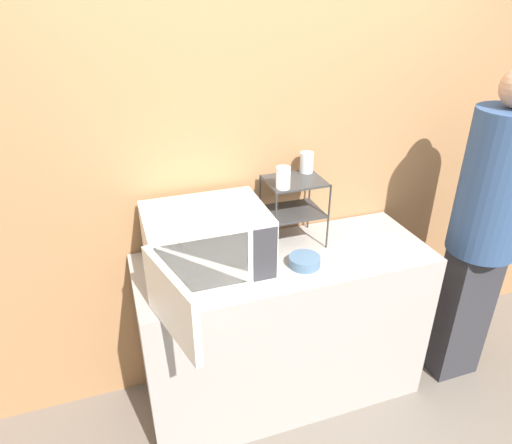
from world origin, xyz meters
TOP-DOWN VIEW (x-y plane):
  - ground_plane at (0.00, 0.00)m, footprint 12.00×12.00m
  - wall_back at (0.00, 0.62)m, footprint 8.00×0.06m
  - counter at (0.00, 0.29)m, footprint 1.53×0.58m
  - microwave at (-0.41, 0.31)m, footprint 0.60×0.86m
  - dish_rack at (0.10, 0.43)m, footprint 0.30×0.25m
  - glass_front_left at (-0.00, 0.35)m, footprint 0.07×0.07m
  - glass_back_right at (0.19, 0.51)m, footprint 0.07×0.07m
  - bowl at (0.06, 0.19)m, footprint 0.15×0.15m
  - person at (1.07, 0.10)m, footprint 0.36×0.36m

SIDE VIEW (x-z plane):
  - ground_plane at x=0.00m, z-range 0.00..0.00m
  - counter at x=0.00m, z-range 0.00..0.93m
  - bowl at x=0.06m, z-range 0.93..0.98m
  - person at x=1.07m, z-range 0.12..1.96m
  - microwave at x=-0.41m, z-range 0.93..1.24m
  - dish_rack at x=0.10m, z-range 1.01..1.37m
  - wall_back at x=0.00m, z-range 0.00..2.60m
  - glass_front_left at x=0.00m, z-range 1.29..1.39m
  - glass_back_right at x=0.19m, z-range 1.29..1.39m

